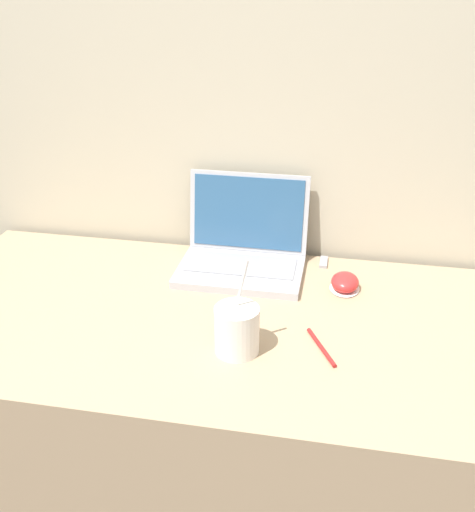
% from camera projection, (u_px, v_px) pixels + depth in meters
% --- Properties ---
extents(wall_back, '(7.00, 0.04, 2.50)m').
position_uv_depth(wall_back, '(254.00, 60.00, 1.48)').
color(wall_back, '#BCB299').
rests_on(wall_back, ground_plane).
extents(desk, '(1.48, 0.71, 0.74)m').
position_uv_depth(desk, '(225.00, 440.00, 1.53)').
color(desk, tan).
rests_on(desk, ground_plane).
extents(laptop, '(0.32, 0.25, 0.23)m').
position_uv_depth(laptop, '(245.00, 249.00, 1.56)').
color(laptop, '#ADADB2').
rests_on(laptop, desk).
extents(drink_cup, '(0.09, 0.09, 0.21)m').
position_uv_depth(drink_cup, '(237.00, 329.00, 1.23)').
color(drink_cup, silver).
rests_on(drink_cup, desk).
extents(computer_mouse, '(0.07, 0.09, 0.04)m').
position_uv_depth(computer_mouse, '(345.00, 283.00, 1.48)').
color(computer_mouse, white).
rests_on(computer_mouse, desk).
extents(usb_stick, '(0.02, 0.06, 0.01)m').
position_uv_depth(usb_stick, '(324.00, 262.00, 1.61)').
color(usb_stick, '#99999E').
rests_on(usb_stick, desk).
extents(pen, '(0.07, 0.13, 0.01)m').
position_uv_depth(pen, '(321.00, 347.00, 1.26)').
color(pen, '#A51E1E').
rests_on(pen, desk).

